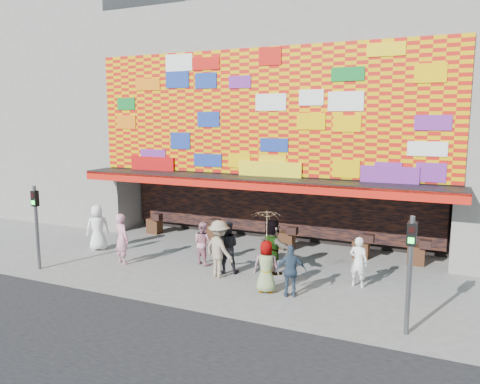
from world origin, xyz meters
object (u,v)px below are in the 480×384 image
(ped_a, at_px, (98,228))
(ped_e, at_px, (291,271))
(ped_h, at_px, (358,262))
(signal_left, at_px, (36,218))
(ped_d, at_px, (219,249))
(ped_c, at_px, (226,247))
(ped_f, at_px, (273,246))
(parasol, at_px, (267,225))
(ped_g, at_px, (266,267))
(ped_b, at_px, (122,239))
(signal_right, at_px, (410,262))
(ped_i, at_px, (203,243))

(ped_a, height_order, ped_e, ped_a)
(ped_e, relative_size, ped_h, 0.98)
(ped_h, bearing_deg, ped_e, 54.48)
(signal_left, xyz_separation_m, ped_d, (6.23, 1.91, -0.89))
(ped_c, bearing_deg, ped_f, -176.65)
(ped_f, relative_size, parasol, 1.04)
(ped_e, relative_size, ped_g, 0.98)
(ped_b, height_order, ped_e, ped_b)
(signal_left, relative_size, ped_f, 1.59)
(signal_left, bearing_deg, ped_b, 36.74)
(ped_g, bearing_deg, signal_right, 147.18)
(ped_i, height_order, parasol, parasol)
(ped_a, relative_size, ped_d, 0.96)
(ped_b, relative_size, ped_d, 0.97)
(signal_right, distance_m, ped_a, 12.52)
(ped_d, bearing_deg, signal_left, 41.71)
(signal_right, bearing_deg, parasol, 163.67)
(ped_d, bearing_deg, ped_e, -169.76)
(signal_left, relative_size, parasol, 1.65)
(ped_h, bearing_deg, parasol, 43.01)
(signal_right, height_order, ped_c, signal_right)
(signal_right, height_order, ped_b, signal_right)
(ped_e, distance_m, ped_g, 0.81)
(ped_a, height_order, ped_c, ped_a)
(signal_right, relative_size, ped_e, 1.88)
(ped_h, bearing_deg, ped_c, 15.57)
(ped_a, relative_size, ped_c, 1.02)
(ped_e, bearing_deg, ped_h, -158.14)
(signal_left, bearing_deg, ped_d, 17.05)
(ped_b, relative_size, ped_c, 1.03)
(ped_b, bearing_deg, ped_e, -164.96)
(ped_d, distance_m, ped_h, 4.55)
(signal_right, distance_m, ped_i, 7.99)
(ped_f, bearing_deg, ped_a, 35.63)
(ped_b, distance_m, ped_g, 5.90)
(signal_left, xyz_separation_m, ped_g, (8.19, 1.23, -1.05))
(ped_f, bearing_deg, ped_e, 158.39)
(ped_g, xyz_separation_m, ped_h, (2.49, 1.65, 0.00))
(signal_right, bearing_deg, ped_b, 170.29)
(signal_left, bearing_deg, ped_i, 30.23)
(signal_left, bearing_deg, ped_e, 7.60)
(ped_d, bearing_deg, ped_a, 16.11)
(ped_b, bearing_deg, ped_h, -152.60)
(ped_d, xyz_separation_m, ped_i, (-1.19, 1.03, -0.18))
(ped_e, bearing_deg, ped_g, -25.55)
(ped_c, distance_m, ped_g, 2.26)
(signal_right, relative_size, ped_f, 1.59)
(ped_a, distance_m, ped_f, 7.49)
(ped_h, height_order, ped_i, ped_h)
(ped_c, relative_size, ped_i, 1.15)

